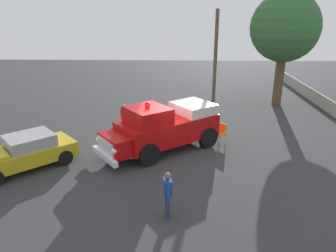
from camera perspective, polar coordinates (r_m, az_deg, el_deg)
ground_plane at (r=15.85m, az=-0.05°, el=-4.53°), size 60.00×60.00×0.00m
vintage_fire_truck at (r=15.63m, az=-0.70°, el=-0.15°), size 5.31×6.06×2.59m
classic_hot_rod at (r=15.31m, az=-24.22°, el=-4.26°), size 4.31×4.46×1.46m
lawn_chair_near_truck at (r=19.43m, az=-7.62°, el=1.85°), size 0.69×0.69×1.02m
lawn_chair_by_car at (r=16.88m, az=9.39°, el=-1.06°), size 0.69×0.69×1.02m
spectator_seated at (r=19.29m, az=-7.43°, el=2.06°), size 0.65×0.63×1.29m
spectator_standing at (r=10.70m, az=-0.08°, el=-11.60°), size 0.65×0.32×1.68m
oak_tree_left at (r=24.09m, az=19.94°, el=15.96°), size 4.66×4.66×7.75m
utility_pole at (r=24.16m, az=8.38°, el=12.30°), size 1.70×0.26×6.60m
traffic_cone at (r=20.94m, az=-2.18°, el=2.53°), size 0.40×0.40×0.64m
background_fence at (r=28.33m, az=22.85°, el=5.90°), size 12.55×0.12×0.90m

